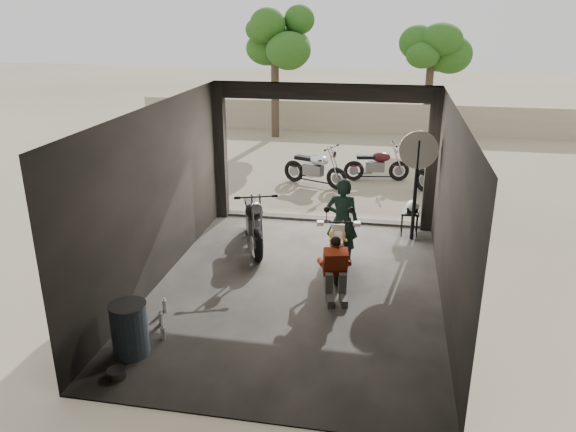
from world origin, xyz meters
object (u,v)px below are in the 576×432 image
(outside_bike_c, at_px, (448,176))
(oil_drum, at_px, (130,330))
(rider, at_px, (342,221))
(helmet, at_px, (413,206))
(sign_post, at_px, (417,168))
(left_bike, at_px, (254,217))
(mechanic, at_px, (336,272))
(stool, at_px, (410,215))
(outside_bike_a, at_px, (315,165))
(main_bike, at_px, (337,240))
(outside_bike_b, at_px, (377,162))

(outside_bike_c, xyz_separation_m, oil_drum, (-5.01, -8.22, -0.22))
(rider, xyz_separation_m, helmet, (1.38, 1.66, -0.18))
(sign_post, bearing_deg, left_bike, 178.50)
(rider, relative_size, mechanic, 1.62)
(mechanic, xyz_separation_m, stool, (1.29, 3.26, -0.07))
(outside_bike_a, xyz_separation_m, stool, (2.57, -3.30, -0.13))
(main_bike, bearing_deg, helmet, 47.05)
(outside_bike_c, bearing_deg, outside_bike_a, 121.96)
(sign_post, bearing_deg, rider, -152.87)
(stool, bearing_deg, sign_post, -79.50)
(rider, relative_size, stool, 3.18)
(left_bike, height_order, mechanic, left_bike)
(main_bike, bearing_deg, sign_post, 42.42)
(mechanic, xyz_separation_m, helmet, (1.33, 3.24, 0.15))
(outside_bike_c, relative_size, mechanic, 1.73)
(rider, xyz_separation_m, mechanic, (0.06, -1.58, -0.33))
(mechanic, bearing_deg, main_bike, 82.19)
(oil_drum, height_order, sign_post, sign_post)
(outside_bike_a, bearing_deg, oil_drum, -167.17)
(stool, relative_size, sign_post, 0.23)
(mechanic, bearing_deg, stool, 55.48)
(outside_bike_b, bearing_deg, outside_bike_c, -134.62)
(outside_bike_b, bearing_deg, rider, 165.76)
(main_bike, relative_size, left_bike, 0.92)
(left_bike, xyz_separation_m, mechanic, (1.93, -2.03, -0.12))
(helmet, bearing_deg, outside_bike_c, 78.74)
(left_bike, distance_m, sign_post, 3.54)
(mechanic, bearing_deg, outside_bike_b, 73.82)
(rider, bearing_deg, main_bike, 83.95)
(helmet, bearing_deg, stool, 167.61)
(oil_drum, bearing_deg, mechanic, 38.63)
(stool, xyz_separation_m, oil_drum, (-4.00, -5.43, -0.06))
(outside_bike_b, bearing_deg, main_bike, 165.49)
(outside_bike_c, height_order, mechanic, outside_bike_c)
(outside_bike_a, distance_m, mechanic, 6.69)
(outside_bike_c, distance_m, rider, 5.05)
(outside_bike_c, relative_size, helmet, 6.06)
(helmet, bearing_deg, oil_drum, -118.97)
(left_bike, relative_size, stool, 3.54)
(outside_bike_c, distance_m, oil_drum, 9.62)
(outside_bike_c, distance_m, helmet, 2.96)
(stool, relative_size, oil_drum, 0.67)
(left_bike, distance_m, stool, 3.45)
(outside_bike_b, height_order, outside_bike_c, outside_bike_c)
(main_bike, xyz_separation_m, outside_bike_a, (-1.17, 5.32, 0.01))
(main_bike, distance_m, oil_drum, 4.30)
(outside_bike_a, relative_size, rider, 1.03)
(outside_bike_a, xyz_separation_m, rider, (1.23, -4.98, 0.26))
(left_bike, relative_size, oil_drum, 2.38)
(left_bike, bearing_deg, sign_post, -4.34)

